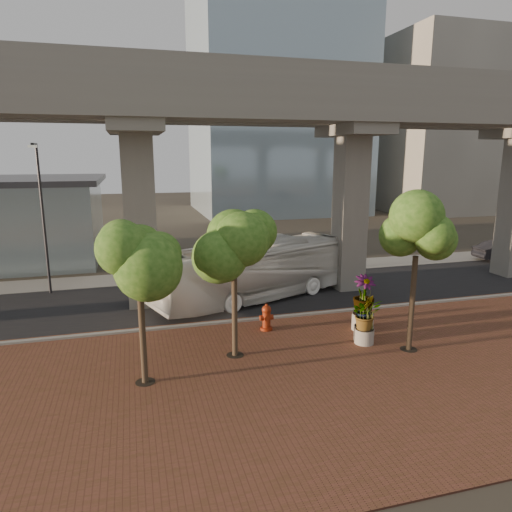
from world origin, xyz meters
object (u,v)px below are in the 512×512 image
object	(u,v)px
fire_hydrant	(267,317)
planter_front	(365,316)
parked_car	(503,251)
transit_bus	(255,271)

from	to	relation	value
fire_hydrant	planter_front	distance (m)	4.46
parked_car	planter_front	size ratio (longest dim) A/B	2.20
parked_car	fire_hydrant	distance (m)	23.63
parked_car	transit_bus	bearing A→B (deg)	105.64
transit_bus	parked_car	world-z (taller)	transit_bus
transit_bus	fire_hydrant	bearing A→B (deg)	151.06
transit_bus	planter_front	world-z (taller)	transit_bus
transit_bus	fire_hydrant	distance (m)	4.84
fire_hydrant	planter_front	xyz separation A→B (m)	(3.58, -2.59, 0.62)
parked_car	planter_front	xyz separation A→B (m)	(-18.19, -11.75, 0.55)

